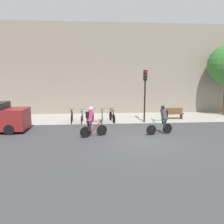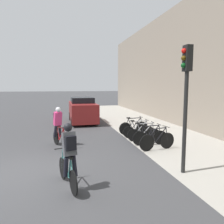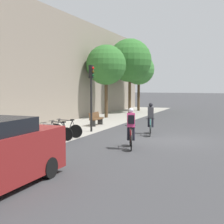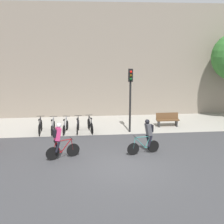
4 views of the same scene
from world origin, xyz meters
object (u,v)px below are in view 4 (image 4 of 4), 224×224
Objects in this scene: cyclist_grey at (147,135)px; parked_bike_2 at (65,127)px; cyclist_pink at (59,140)px; parked_bike_3 at (78,126)px; traffic_light_pole at (130,89)px; parked_bike_0 at (40,127)px; bench at (167,119)px; parked_bike_4 at (90,125)px; parked_bike_1 at (53,127)px.

parked_bike_2 is at bearing 138.44° from cyclist_grey.
cyclist_pink is 4.14m from parked_bike_3.
parked_bike_2 is 0.42× the size of traffic_light_pole.
parked_bike_0 reaches higher than bench.
cyclist_grey is 0.45× the size of traffic_light_pole.
bench is (5.07, 0.69, 0.05)m from parked_bike_4.
cyclist_grey reaches higher than bench.
parked_bike_1 is at bearing -179.94° from parked_bike_3.
parked_bike_1 is at bearing -174.59° from bench.
traffic_light_pole is (2.42, -0.27, 2.26)m from parked_bike_4.
traffic_light_pole is at bearing 43.62° from cyclist_pink.
cyclist_grey is 5.14m from parked_bike_3.
cyclist_pink is 4.33m from parked_bike_0.
cyclist_pink is 1.07× the size of parked_bike_3.
parked_bike_3 is 0.97× the size of parked_bike_4.
parked_bike_2 is (-4.23, 3.75, -0.56)m from cyclist_grey.
parked_bike_0 reaches higher than parked_bike_1.
cyclist_grey is at bearing -41.56° from parked_bike_2.
parked_bike_0 is 0.44× the size of traffic_light_pole.
cyclist_pink reaches higher than bench.
cyclist_pink is 4.35m from parked_bike_4.
cyclist_pink is 1.04× the size of parked_bike_4.
cyclist_grey is 5.68m from parked_bike_2.
traffic_light_pole is at bearing 94.84° from cyclist_grey.
cyclist_pink is 1.08× the size of parked_bike_2.
traffic_light_pole is (4.69, -0.26, 2.29)m from parked_bike_1.
parked_bike_1 is at bearing -179.95° from parked_bike_4.
cyclist_pink is 5.73m from traffic_light_pole.
bench is at bearing 4.89° from parked_bike_0.
parked_bike_0 is at bearing 179.99° from parked_bike_4.
parked_bike_4 is at bearing -0.01° from parked_bike_0.
bench is (2.36, 4.44, -0.48)m from cyclist_grey.
parked_bike_0 is 2.27m from parked_bike_3.
cyclist_grey is at bearing -33.16° from parked_bike_0.
parked_bike_4 is at bearing 69.18° from cyclist_pink.
parked_bike_4 is 5.12m from bench.
parked_bike_4 is at bearing 0.05° from parked_bike_2.
cyclist_grey is at bearing -85.16° from traffic_light_pole.
cyclist_pink is 1.06× the size of parked_bike_1.
parked_bike_3 is 0.42× the size of traffic_light_pole.
traffic_light_pole reaches higher than parked_bike_0.
parked_bike_2 is 0.96× the size of parked_bike_4.
cyclist_grey is 4.66m from parked_bike_4.
parked_bike_1 is at bearing -179.96° from parked_bike_2.
cyclist_pink is at bearing -136.38° from traffic_light_pole.
bench is (6.58, 0.69, 0.08)m from parked_bike_2.
parked_bike_0 is 5.90m from traffic_light_pole.
cyclist_grey is 6.88m from parked_bike_0.
parked_bike_1 is 5.22m from traffic_light_pole.
bench is at bearing 7.77° from parked_bike_4.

